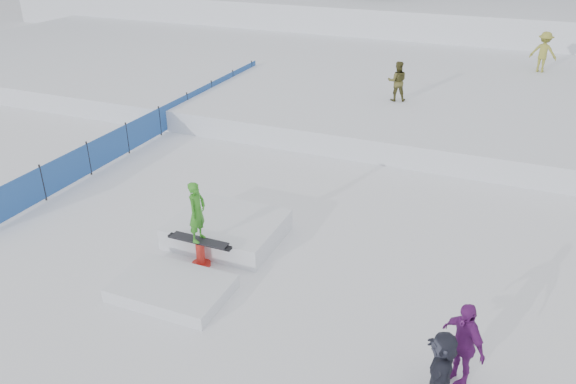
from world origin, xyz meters
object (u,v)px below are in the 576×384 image
at_px(walker_ygreen, 544,52).
at_px(spectator_dark, 441,370).
at_px(walker_olive, 397,81).
at_px(spectator_purple, 463,344).
at_px(safety_fence, 160,121).
at_px(jib_rail_feature, 213,242).

xyz_separation_m(walker_ygreen, spectator_dark, (-1.15, -20.86, -0.98)).
bearing_deg(walker_olive, spectator_purple, 90.70).
xyz_separation_m(safety_fence, spectator_purple, (11.71, -8.23, 0.27)).
height_order(walker_ygreen, spectator_dark, walker_ygreen).
bearing_deg(jib_rail_feature, walker_olive, 81.17).
bearing_deg(spectator_dark, safety_fence, -137.95).
distance_m(walker_olive, spectator_purple, 13.89).
bearing_deg(walker_olive, jib_rail_feature, 64.26).
bearing_deg(walker_ygreen, safety_fence, 54.21).
relative_size(safety_fence, walker_ygreen, 8.89).
bearing_deg(jib_rail_feature, spectator_purple, -18.20).
xyz_separation_m(spectator_purple, spectator_dark, (-0.25, -0.65, -0.09)).
bearing_deg(walker_olive, spectator_dark, 88.98).
bearing_deg(spectator_dark, walker_ygreen, 166.67).
xyz_separation_m(walker_ygreen, jib_rail_feature, (-6.85, -18.25, -1.40)).
distance_m(walker_ygreen, jib_rail_feature, 19.54).
bearing_deg(spectator_purple, jib_rail_feature, -157.81).
relative_size(walker_olive, jib_rail_feature, 0.35).
bearing_deg(walker_ygreen, spectator_dark, 97.56).
height_order(walker_ygreen, jib_rail_feature, walker_ygreen).
height_order(spectator_purple, jib_rail_feature, jib_rail_feature).
relative_size(walker_olive, spectator_dark, 1.05).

